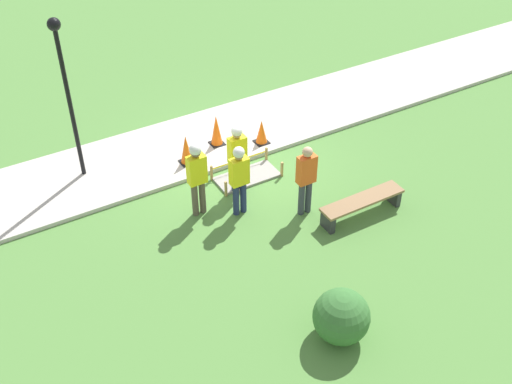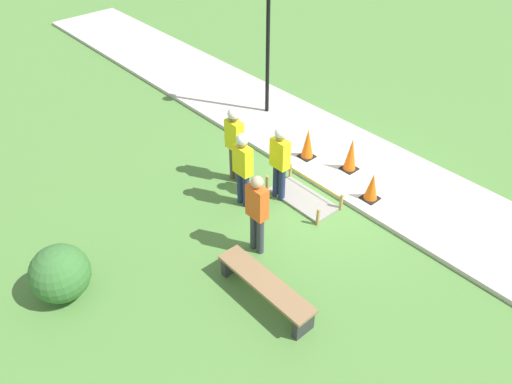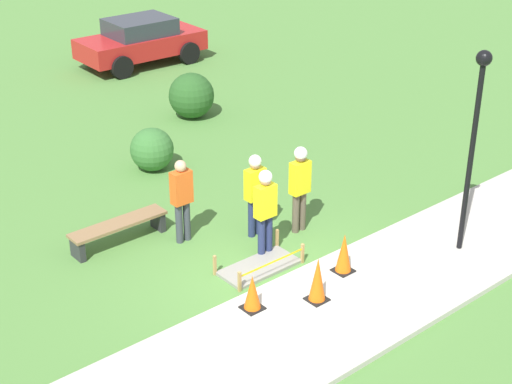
{
  "view_description": "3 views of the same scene",
  "coord_description": "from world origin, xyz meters",
  "px_view_note": "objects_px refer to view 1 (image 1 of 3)",
  "views": [
    {
      "loc": [
        6.01,
        11.17,
        9.01
      ],
      "look_at": [
        0.63,
        1.98,
        0.75
      ],
      "focal_mm": 45.0,
      "sensor_mm": 36.0,
      "label": 1
    },
    {
      "loc": [
        -5.5,
        6.88,
        6.71
      ],
      "look_at": [
        -0.06,
        2.02,
        1.03
      ],
      "focal_mm": 35.0,
      "sensor_mm": 36.0,
      "label": 2
    },
    {
      "loc": [
        -7.88,
        -8.78,
        7.62
      ],
      "look_at": [
        0.64,
        1.37,
        1.08
      ],
      "focal_mm": 55.0,
      "sensor_mm": 36.0,
      "label": 3
    }
  ],
  "objects_px": {
    "lamppost_near": "(65,77)",
    "park_bench": "(362,203)",
    "traffic_cone_near_patch": "(262,132)",
    "bystander_in_orange_shirt": "(306,177)",
    "worker_supervisor": "(237,153)",
    "traffic_cone_sidewalk_edge": "(186,149)",
    "worker_trainee": "(239,175)",
    "worker_assistant": "(197,173)",
    "traffic_cone_far_patch": "(216,130)"
  },
  "relations": [
    {
      "from": "traffic_cone_far_patch",
      "to": "park_bench",
      "type": "bearing_deg",
      "value": 110.33
    },
    {
      "from": "bystander_in_orange_shirt",
      "to": "worker_supervisor",
      "type": "bearing_deg",
      "value": -58.11
    },
    {
      "from": "traffic_cone_far_patch",
      "to": "worker_trainee",
      "type": "relative_size",
      "value": 0.48
    },
    {
      "from": "worker_supervisor",
      "to": "lamppost_near",
      "type": "xyz_separation_m",
      "value": [
        2.87,
        -2.31,
        1.58
      ]
    },
    {
      "from": "traffic_cone_sidewalk_edge",
      "to": "park_bench",
      "type": "height_order",
      "value": "traffic_cone_sidewalk_edge"
    },
    {
      "from": "traffic_cone_far_patch",
      "to": "worker_assistant",
      "type": "distance_m",
      "value": 2.68
    },
    {
      "from": "worker_supervisor",
      "to": "lamppost_near",
      "type": "bearing_deg",
      "value": -38.8
    },
    {
      "from": "traffic_cone_far_patch",
      "to": "bystander_in_orange_shirt",
      "type": "height_order",
      "value": "bystander_in_orange_shirt"
    },
    {
      "from": "worker_assistant",
      "to": "lamppost_near",
      "type": "xyz_separation_m",
      "value": [
        1.75,
        -2.58,
        1.53
      ]
    },
    {
      "from": "traffic_cone_far_patch",
      "to": "worker_trainee",
      "type": "height_order",
      "value": "worker_trainee"
    },
    {
      "from": "traffic_cone_near_patch",
      "to": "worker_trainee",
      "type": "xyz_separation_m",
      "value": [
        1.76,
        2.03,
        0.6
      ]
    },
    {
      "from": "traffic_cone_far_patch",
      "to": "worker_assistant",
      "type": "bearing_deg",
      "value": 53.92
    },
    {
      "from": "traffic_cone_near_patch",
      "to": "worker_trainee",
      "type": "bearing_deg",
      "value": 49.09
    },
    {
      "from": "worker_supervisor",
      "to": "worker_assistant",
      "type": "xyz_separation_m",
      "value": [
        1.12,
        0.27,
        0.05
      ]
    },
    {
      "from": "traffic_cone_near_patch",
      "to": "park_bench",
      "type": "relative_size",
      "value": 0.32
    },
    {
      "from": "park_bench",
      "to": "bystander_in_orange_shirt",
      "type": "relative_size",
      "value": 1.16
    },
    {
      "from": "traffic_cone_near_patch",
      "to": "lamppost_near",
      "type": "distance_m",
      "value": 4.92
    },
    {
      "from": "traffic_cone_near_patch",
      "to": "worker_supervisor",
      "type": "height_order",
      "value": "worker_supervisor"
    },
    {
      "from": "park_bench",
      "to": "lamppost_near",
      "type": "bearing_deg",
      "value": -43.0
    },
    {
      "from": "worker_trainee",
      "to": "lamppost_near",
      "type": "relative_size",
      "value": 0.45
    },
    {
      "from": "traffic_cone_sidewalk_edge",
      "to": "worker_trainee",
      "type": "relative_size",
      "value": 0.44
    },
    {
      "from": "worker_supervisor",
      "to": "worker_trainee",
      "type": "bearing_deg",
      "value": 63.96
    },
    {
      "from": "worker_supervisor",
      "to": "worker_assistant",
      "type": "bearing_deg",
      "value": 13.72
    },
    {
      "from": "traffic_cone_far_patch",
      "to": "lamppost_near",
      "type": "xyz_separation_m",
      "value": [
        3.29,
        -0.47,
        2.11
      ]
    },
    {
      "from": "worker_assistant",
      "to": "bystander_in_orange_shirt",
      "type": "xyz_separation_m",
      "value": [
        -2.0,
        1.14,
        -0.11
      ]
    },
    {
      "from": "lamppost_near",
      "to": "park_bench",
      "type": "bearing_deg",
      "value": 137.0
    },
    {
      "from": "traffic_cone_near_patch",
      "to": "traffic_cone_far_patch",
      "type": "xyz_separation_m",
      "value": [
        1.0,
        -0.51,
        0.09
      ]
    },
    {
      "from": "traffic_cone_far_patch",
      "to": "lamppost_near",
      "type": "distance_m",
      "value": 3.94
    },
    {
      "from": "traffic_cone_sidewalk_edge",
      "to": "lamppost_near",
      "type": "height_order",
      "value": "lamppost_near"
    },
    {
      "from": "bystander_in_orange_shirt",
      "to": "traffic_cone_near_patch",
      "type": "bearing_deg",
      "value": -101.09
    },
    {
      "from": "traffic_cone_sidewalk_edge",
      "to": "worker_assistant",
      "type": "distance_m",
      "value": 1.93
    },
    {
      "from": "traffic_cone_far_patch",
      "to": "worker_supervisor",
      "type": "height_order",
      "value": "worker_supervisor"
    },
    {
      "from": "traffic_cone_far_patch",
      "to": "traffic_cone_sidewalk_edge",
      "type": "height_order",
      "value": "traffic_cone_far_patch"
    },
    {
      "from": "traffic_cone_far_patch",
      "to": "worker_trainee",
      "type": "distance_m",
      "value": 2.7
    },
    {
      "from": "traffic_cone_sidewalk_edge",
      "to": "bystander_in_orange_shirt",
      "type": "bearing_deg",
      "value": 116.74
    },
    {
      "from": "traffic_cone_near_patch",
      "to": "park_bench",
      "type": "bearing_deg",
      "value": 97.78
    },
    {
      "from": "park_bench",
      "to": "worker_trainee",
      "type": "xyz_separation_m",
      "value": [
        2.23,
        -1.43,
        0.68
      ]
    },
    {
      "from": "traffic_cone_near_patch",
      "to": "worker_assistant",
      "type": "relative_size",
      "value": 0.35
    },
    {
      "from": "traffic_cone_sidewalk_edge",
      "to": "bystander_in_orange_shirt",
      "type": "xyz_separation_m",
      "value": [
        -1.46,
        2.89,
        0.5
      ]
    },
    {
      "from": "worker_supervisor",
      "to": "bystander_in_orange_shirt",
      "type": "height_order",
      "value": "worker_supervisor"
    },
    {
      "from": "traffic_cone_far_patch",
      "to": "worker_supervisor",
      "type": "relative_size",
      "value": 0.47
    },
    {
      "from": "traffic_cone_near_patch",
      "to": "park_bench",
      "type": "height_order",
      "value": "traffic_cone_near_patch"
    },
    {
      "from": "park_bench",
      "to": "worker_trainee",
      "type": "relative_size",
      "value": 1.16
    },
    {
      "from": "bystander_in_orange_shirt",
      "to": "park_bench",
      "type": "bearing_deg",
      "value": 144.57
    },
    {
      "from": "park_bench",
      "to": "traffic_cone_far_patch",
      "type": "bearing_deg",
      "value": -69.67
    },
    {
      "from": "worker_assistant",
      "to": "worker_trainee",
      "type": "relative_size",
      "value": 1.05
    },
    {
      "from": "park_bench",
      "to": "bystander_in_orange_shirt",
      "type": "xyz_separation_m",
      "value": [
        1.01,
        -0.72,
        0.64
      ]
    },
    {
      "from": "worker_trainee",
      "to": "park_bench",
      "type": "bearing_deg",
      "value": 147.39
    },
    {
      "from": "bystander_in_orange_shirt",
      "to": "traffic_cone_sidewalk_edge",
      "type": "bearing_deg",
      "value": -63.26
    },
    {
      "from": "traffic_cone_near_patch",
      "to": "worker_trainee",
      "type": "height_order",
      "value": "worker_trainee"
    }
  ]
}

